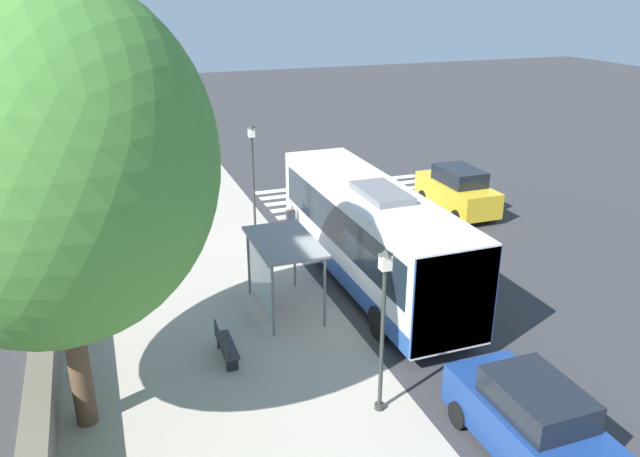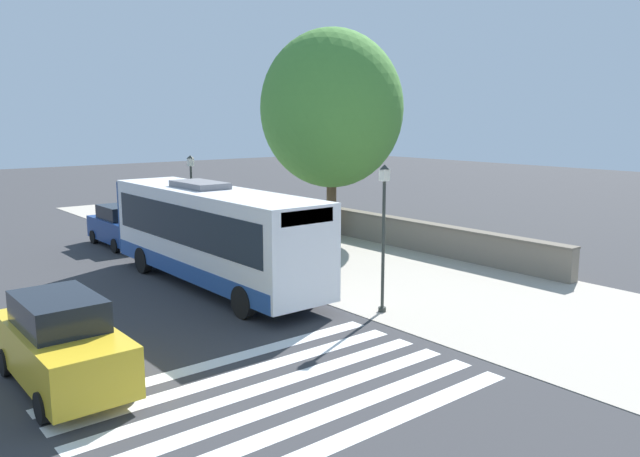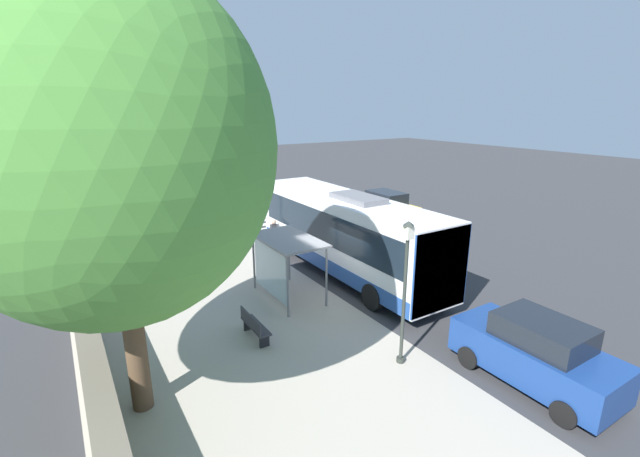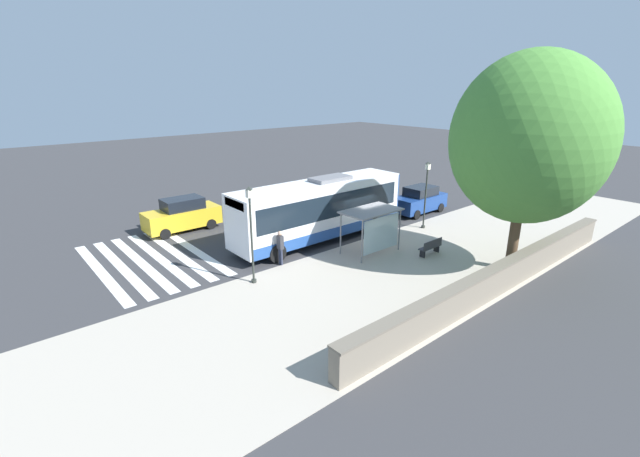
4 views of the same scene
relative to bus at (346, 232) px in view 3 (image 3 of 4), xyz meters
name	(u,v)px [view 3 (image 3 of 4)]	position (x,y,z in m)	size (l,w,h in m)	color
ground_plane	(340,298)	(-1.65, -1.96, -1.90)	(120.00, 120.00, 0.00)	#353538
sidewalk_plaza	(229,329)	(-6.15, -1.96, -1.89)	(9.00, 44.00, 0.02)	#ADA393
crosswalk_stripes	(309,220)	(3.35, 8.75, -1.89)	(9.00, 5.25, 0.01)	silver
stone_wall	(90,346)	(-10.20, -1.96, -1.22)	(0.60, 20.00, 1.34)	slate
bus	(346,232)	(0.00, 0.00, 0.00)	(2.62, 10.92, 3.67)	white
bus_shelter	(284,248)	(-3.42, -0.82, 0.13)	(1.89, 3.19, 2.39)	slate
pedestrian	(274,234)	(-1.56, 3.89, -0.82)	(0.34, 0.24, 1.81)	#2D3347
bench	(254,326)	(-5.66, -2.99, -1.42)	(0.40, 1.55, 0.88)	#333338
street_lamp_near	(239,196)	(-2.46, 6.04, 0.79)	(0.28, 0.28, 4.55)	#2D332D
street_lamp_far	(405,282)	(-2.60, -6.43, 0.63)	(0.28, 0.28, 4.26)	#2D332D
shade_tree	(108,148)	(-9.29, -4.48, 4.46)	(6.98, 6.98, 10.20)	brown
parked_car_behind_bus	(536,352)	(-0.26, -9.02, -0.97)	(1.94, 4.19, 1.89)	navy
parked_car_far_lane	(385,208)	(6.85, 5.41, -0.90)	(1.94, 4.55, 2.06)	gold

